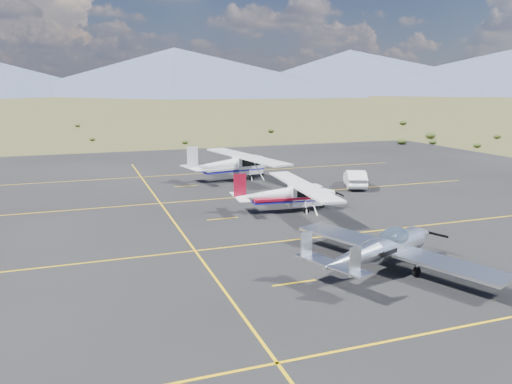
{
  "coord_description": "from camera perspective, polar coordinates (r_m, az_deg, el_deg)",
  "views": [
    {
      "loc": [
        -11.11,
        -21.47,
        8.09
      ],
      "look_at": [
        -0.87,
        7.3,
        1.6
      ],
      "focal_mm": 35.0,
      "sensor_mm": 36.0,
      "label": 1
    }
  ],
  "objects": [
    {
      "name": "aircraft_low_wing",
      "position": [
        22.88,
        14.35,
        -6.24
      ],
      "size": [
        7.58,
        10.18,
        2.25
      ],
      "rotation": [
        0.0,
        0.0,
        0.37
      ],
      "color": "silver",
      "rests_on": "apron"
    },
    {
      "name": "aircraft_plain",
      "position": [
        43.86,
        -2.63,
        3.22
      ],
      "size": [
        7.78,
        12.51,
        3.16
      ],
      "rotation": [
        0.0,
        0.0,
        0.19
      ],
      "color": "silver",
      "rests_on": "apron"
    },
    {
      "name": "ground",
      "position": [
        25.49,
        7.41,
        -6.61
      ],
      "size": [
        1600.0,
        1600.0,
        0.0
      ],
      "primitive_type": "plane",
      "color": "#383D1C",
      "rests_on": "ground"
    },
    {
      "name": "sedan",
      "position": [
        41.45,
        11.25,
        1.53
      ],
      "size": [
        3.12,
        4.58,
        1.43
      ],
      "primitive_type": "imported",
      "rotation": [
        0.0,
        0.0,
        2.73
      ],
      "color": "silver",
      "rests_on": "apron"
    },
    {
      "name": "aircraft_cessna",
      "position": [
        32.79,
        3.62,
        -0.19
      ],
      "size": [
        6.3,
        10.48,
        2.65
      ],
      "rotation": [
        0.0,
        0.0,
        -0.08
      ],
      "color": "white",
      "rests_on": "apron"
    },
    {
      "name": "apron",
      "position": [
        31.61,
        1.66,
        -2.83
      ],
      "size": [
        72.0,
        72.0,
        0.02
      ],
      "primitive_type": "cube",
      "color": "black",
      "rests_on": "ground"
    }
  ]
}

